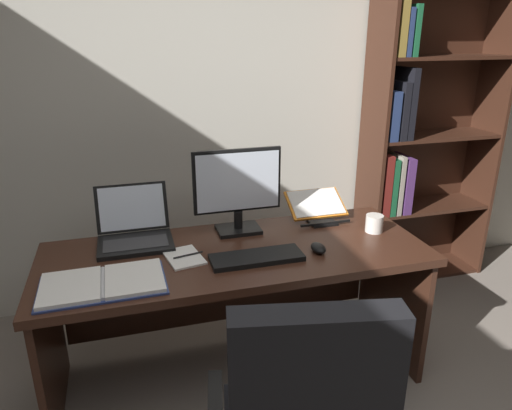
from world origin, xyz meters
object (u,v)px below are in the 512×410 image
(bookshelf, at_px, (416,140))
(reading_stand_with_book, at_px, (317,207))
(pen, at_px, (188,255))
(computer_mouse, at_px, (318,248))
(desk, at_px, (233,278))
(notepad, at_px, (184,257))
(laptop, at_px, (134,231))
(coffee_mug, at_px, (374,223))
(open_binder, at_px, (103,283))
(monitor, at_px, (238,191))
(keyboard, at_px, (257,258))

(bookshelf, height_order, reading_stand_with_book, bookshelf)
(pen, bearing_deg, computer_mouse, -10.26)
(desk, relative_size, pen, 12.94)
(reading_stand_with_book, xyz_separation_m, notepad, (-0.77, -0.29, -0.06))
(laptop, relative_size, coffee_mug, 3.94)
(computer_mouse, height_order, coffee_mug, coffee_mug)
(open_binder, relative_size, notepad, 2.41)
(monitor, height_order, computer_mouse, monitor)
(desk, distance_m, notepad, 0.33)
(laptop, distance_m, keyboard, 0.63)
(bookshelf, distance_m, notepad, 1.87)
(desk, distance_m, coffee_mug, 0.77)
(monitor, xyz_separation_m, reading_stand_with_book, (0.46, 0.05, -0.15))
(keyboard, bearing_deg, desk, 108.14)
(desk, bearing_deg, open_binder, -157.55)
(laptop, height_order, notepad, laptop)
(reading_stand_with_book, bearing_deg, laptop, -177.67)
(computer_mouse, distance_m, notepad, 0.62)
(bookshelf, bearing_deg, monitor, -158.91)
(laptop, xyz_separation_m, coffee_mug, (1.19, -0.21, -0.01))
(monitor, height_order, open_binder, monitor)
(keyboard, bearing_deg, open_binder, -175.70)
(open_binder, xyz_separation_m, notepad, (0.35, 0.16, -0.01))
(reading_stand_with_book, bearing_deg, desk, -159.24)
(desk, xyz_separation_m, laptop, (-0.45, 0.16, 0.24))
(monitor, bearing_deg, open_binder, -149.28)
(bookshelf, distance_m, laptop, 1.97)
(keyboard, relative_size, computer_mouse, 4.04)
(laptop, relative_size, pen, 2.52)
(desk, relative_size, bookshelf, 0.88)
(desk, height_order, computer_mouse, computer_mouse)
(desk, relative_size, laptop, 5.13)
(reading_stand_with_book, distance_m, coffee_mug, 0.33)
(laptop, distance_m, pen, 0.34)
(pen, xyz_separation_m, coffee_mug, (0.96, 0.04, 0.03))
(coffee_mug, bearing_deg, monitor, 163.28)
(laptop, height_order, open_binder, laptop)
(pen, bearing_deg, reading_stand_with_book, 20.99)
(bookshelf, bearing_deg, keyboard, -147.48)
(notepad, bearing_deg, computer_mouse, -9.94)
(monitor, xyz_separation_m, keyboard, (-0.00, -0.34, -0.20))
(desk, distance_m, monitor, 0.44)
(computer_mouse, bearing_deg, monitor, 131.02)
(keyboard, bearing_deg, pen, 159.91)
(computer_mouse, xyz_separation_m, pen, (-0.59, 0.11, -0.01))
(bookshelf, height_order, notepad, bookshelf)
(laptop, height_order, reading_stand_with_book, laptop)
(desk, height_order, notepad, notepad)
(open_binder, bearing_deg, monitor, 29.75)
(open_binder, bearing_deg, notepad, 23.25)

